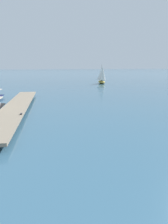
{
  "coord_description": "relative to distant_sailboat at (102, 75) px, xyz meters",
  "views": [
    {
      "loc": [
        -4.63,
        0.56,
        3.5
      ],
      "look_at": [
        -2.35,
        9.51,
        1.4
      ],
      "focal_mm": 32.84,
      "sensor_mm": 36.0,
      "label": 1
    }
  ],
  "objects": [
    {
      "name": "distant_sailboat",
      "position": [
        0.0,
        0.0,
        0.0
      ],
      "size": [
        2.1,
        3.45,
        3.74
      ],
      "color": "gold",
      "rests_on": "ground"
    },
    {
      "name": "floating_dock",
      "position": [
        -14.74,
        -21.94,
        -1.26
      ],
      "size": [
        3.31,
        17.09,
        0.53
      ],
      "color": "gray",
      "rests_on": "ground"
    }
  ]
}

